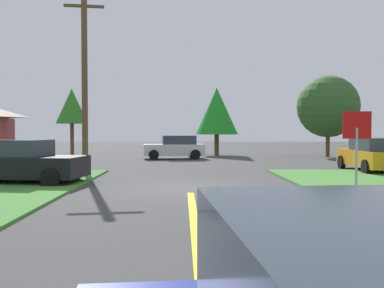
{
  "coord_description": "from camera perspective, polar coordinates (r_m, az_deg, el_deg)",
  "views": [
    {
      "loc": [
        -0.25,
        -14.05,
        1.96
      ],
      "look_at": [
        0.15,
        3.76,
        1.39
      ],
      "focal_mm": 39.16,
      "sensor_mm": 36.0,
      "label": 1
    }
  ],
  "objects": [
    {
      "name": "pine_tree_center",
      "position": [
        32.71,
        18.05,
        4.86
      ],
      "size": [
        4.56,
        4.56,
        6.02
      ],
      "color": "brown",
      "rests_on": "ground"
    },
    {
      "name": "car_approaching_junction",
      "position": [
        29.07,
        -2.34,
        -0.45
      ],
      "size": [
        4.33,
        2.36,
        1.62
      ],
      "rotation": [
        0.0,
        0.0,
        3.25
      ],
      "color": "silver",
      "rests_on": "ground"
    },
    {
      "name": "ground_plane",
      "position": [
        14.19,
        -0.27,
        -6.1
      ],
      "size": [
        120.0,
        120.0,
        0.0
      ],
      "primitive_type": "plane",
      "color": "#404040"
    },
    {
      "name": "oak_tree_right",
      "position": [
        36.65,
        -16.05,
        4.94
      ],
      "size": [
        2.65,
        2.65,
        5.48
      ],
      "color": "brown",
      "rests_on": "ground"
    },
    {
      "name": "parked_car_near_building",
      "position": [
        16.67,
        -22.37,
        -2.27
      ],
      "size": [
        4.72,
        2.67,
        1.62
      ],
      "rotation": [
        0.0,
        0.0,
        -0.14
      ],
      "color": "black",
      "rests_on": "ground"
    },
    {
      "name": "lane_stripe_center",
      "position": [
        6.36,
        1.08,
        -16.02
      ],
      "size": [
        0.2,
        14.0,
        0.01
      ],
      "primitive_type": "cube",
      "color": "yellow",
      "rests_on": "ground"
    },
    {
      "name": "oak_tree_left",
      "position": [
        33.19,
        3.39,
        4.49
      ],
      "size": [
        3.35,
        3.35,
        5.36
      ],
      "color": "brown",
      "rests_on": "ground"
    },
    {
      "name": "car_on_crossroad",
      "position": [
        21.72,
        23.3,
        -1.36
      ],
      "size": [
        2.05,
        4.61,
        1.62
      ],
      "rotation": [
        0.0,
        0.0,
        1.54
      ],
      "color": "orange",
      "rests_on": "ground"
    },
    {
      "name": "stop_sign",
      "position": [
        12.74,
        21.52,
        0.86
      ],
      "size": [
        0.77,
        0.19,
        2.5
      ],
      "rotation": [
        0.0,
        0.0,
        2.94
      ],
      "color": "#9EA0A8",
      "rests_on": "ground"
    },
    {
      "name": "utility_pole_mid",
      "position": [
        20.04,
        -14.42,
        8.48
      ],
      "size": [
        1.8,
        0.35,
        8.31
      ],
      "color": "brown",
      "rests_on": "ground"
    }
  ]
}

